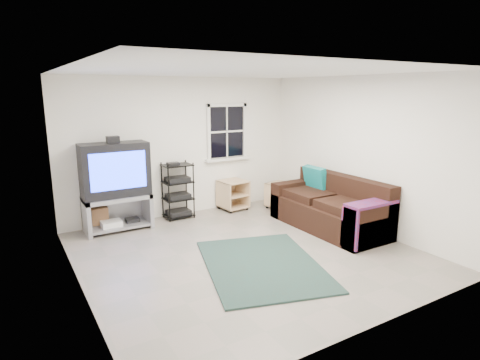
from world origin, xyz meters
TOP-DOWN VIEW (x-y plane):
  - room at (0.95, 2.27)m, footprint 4.60×4.62m
  - tv_unit at (-1.36, 2.00)m, footprint 1.10×0.55m
  - av_rack at (-0.21, 2.09)m, footprint 0.53×0.38m
  - side_table_left at (0.95, 2.07)m, footprint 0.55×0.55m
  - side_table_right at (1.80, 1.62)m, footprint 0.57×0.57m
  - sofa at (1.84, 0.18)m, footprint 0.96×2.15m
  - shag_rug at (-0.05, -0.50)m, footprint 2.02×2.40m
  - paper_bag at (-1.63, 2.16)m, footprint 0.28×0.19m

SIDE VIEW (x-z plane):
  - shag_rug at x=-0.05m, z-range 0.00..0.02m
  - paper_bag at x=-1.63m, z-range 0.00..0.39m
  - side_table_right at x=1.80m, z-range 0.03..0.58m
  - side_table_left at x=0.95m, z-range 0.02..0.61m
  - sofa at x=1.84m, z-range -0.15..0.84m
  - av_rack at x=-0.21m, z-range -0.07..0.99m
  - tv_unit at x=-1.36m, z-range 0.08..1.69m
  - room at x=0.95m, z-range -0.82..3.78m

